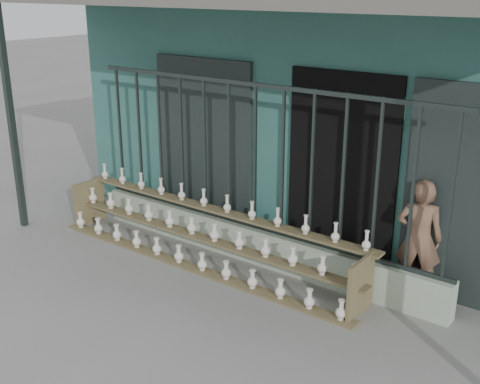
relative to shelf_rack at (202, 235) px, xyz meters
The scene contains 6 objects.
ground 1.08m from the shelf_rack, 60.48° to the right, with size 60.00×60.00×0.00m, color slate.
workshop_building 3.61m from the shelf_rack, 81.40° to the left, with size 7.40×6.60×3.21m.
parapet_wall 0.66m from the shelf_rack, 39.59° to the left, with size 5.00×0.20×0.45m, color #A3B59B.
security_fence 1.18m from the shelf_rack, 39.59° to the left, with size 5.00×0.04×1.80m.
shelf_rack is the anchor object (origin of this frame).
elderly_woman 2.59m from the shelf_rack, 17.37° to the left, with size 0.50×0.33×1.37m, color brown.
Camera 1 is at (4.00, -4.33, 3.32)m, focal length 45.00 mm.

